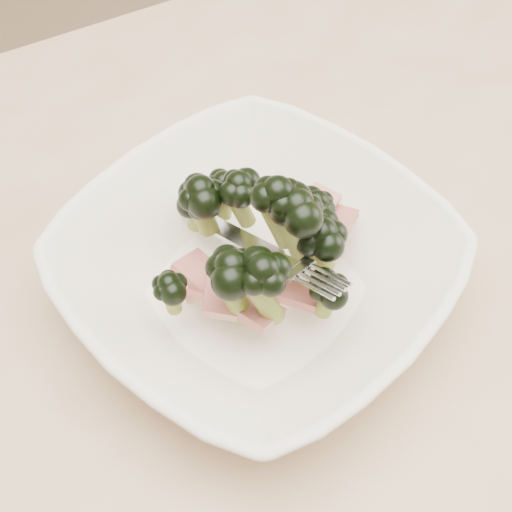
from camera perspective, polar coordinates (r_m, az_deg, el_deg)
name	(u,v)px	position (r m, az deg, el deg)	size (l,w,h in m)	color
dining_table	(234,381)	(0.63, -1.79, -9.95)	(1.20, 0.80, 0.75)	tan
broccoli_dish	(257,264)	(0.52, 0.05, -0.68)	(0.34, 0.34, 0.13)	#EDE3C8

